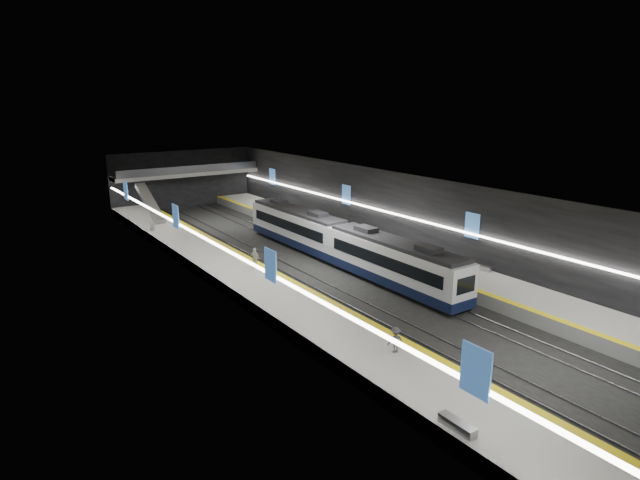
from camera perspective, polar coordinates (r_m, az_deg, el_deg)
ground at (r=48.26m, az=0.50°, el=-3.37°), size 70.00×70.00×0.00m
ceiling at (r=46.35m, az=0.52°, el=6.05°), size 20.00×70.00×0.04m
wall_left at (r=42.42m, az=-10.65°, el=-0.60°), size 0.04×70.00×8.00m
wall_right at (r=53.34m, az=9.37°, el=2.68°), size 0.04×70.00×8.00m
wall_back at (r=77.95m, az=-14.44°, el=6.30°), size 20.00×0.04×8.00m
platform_left at (r=44.47m, az=-7.49°, el=-4.46°), size 5.00×70.00×1.00m
tile_surface_left at (r=44.30m, az=-7.51°, el=-3.83°), size 5.00×70.00×0.02m
tactile_strip_left at (r=45.27m, az=-5.03°, el=-3.33°), size 0.60×70.00×0.02m
platform_right at (r=52.56m, az=7.23°, el=-1.36°), size 5.00×70.00×1.00m
tile_surface_right at (r=52.41m, az=7.25°, el=-0.83°), size 5.00×70.00×0.02m
tactile_strip_right at (r=51.03m, az=5.39°, el=-1.20°), size 0.60×70.00×0.02m
rails at (r=48.24m, az=0.50°, el=-3.30°), size 6.52×70.00×0.12m
train at (r=49.84m, az=2.16°, el=-0.14°), size 2.69×30.05×3.60m
ad_posters at (r=47.83m, az=-0.17°, el=2.07°), size 19.94×53.50×2.20m
cove_light_left at (r=42.55m, az=-10.39°, el=-0.82°), size 0.25×68.60×0.12m
cove_light_right at (r=53.25m, az=9.21°, el=2.45°), size 0.25×68.60×0.12m
mezzanine_bridge at (r=75.88m, az=-13.94°, el=6.90°), size 20.00×3.00×1.50m
escalator at (r=67.39m, az=-17.70°, el=3.79°), size 1.20×7.50×3.92m
bench_left_near at (r=25.70m, az=14.43°, el=-18.59°), size 0.52×1.88×0.46m
bench_left_far at (r=62.01m, az=-17.47°, el=1.26°), size 0.97×1.70×0.40m
bench_right_near at (r=47.36m, az=16.91°, el=-2.88°), size 0.75×1.68×0.40m
bench_right_far at (r=72.73m, az=-5.18°, el=3.89°), size 1.11×1.95×0.46m
passenger_right_a at (r=50.81m, az=8.42°, el=-0.47°), size 0.56×0.68×1.59m
passenger_left_a at (r=46.09m, az=-6.99°, el=-1.93°), size 0.76×1.11×1.75m
passenger_left_b at (r=31.43m, az=8.03°, el=-10.54°), size 1.07×0.72×1.53m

